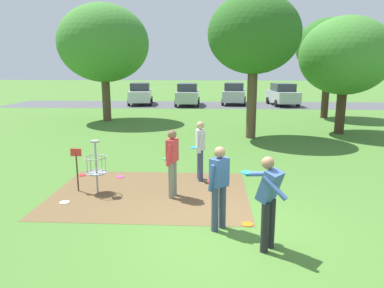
% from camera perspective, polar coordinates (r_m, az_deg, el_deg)
% --- Properties ---
extents(ground_plane, '(160.00, 160.00, 0.00)m').
position_cam_1_polar(ground_plane, '(7.31, 6.46, -14.00)').
color(ground_plane, '#47752D').
extents(dirt_tee_pad, '(5.00, 3.76, 0.01)m').
position_cam_1_polar(dirt_tee_pad, '(9.45, -6.65, -7.77)').
color(dirt_tee_pad, brown).
rests_on(dirt_tee_pad, ground).
extents(disc_golf_basket, '(0.98, 0.58, 1.39)m').
position_cam_1_polar(disc_golf_basket, '(9.57, -15.29, -3.17)').
color(disc_golf_basket, '#9E9EA3').
rests_on(disc_golf_basket, ground).
extents(player_foreground_watching, '(0.43, 0.49, 1.71)m').
position_cam_1_polar(player_foreground_watching, '(8.91, -3.15, -2.46)').
color(player_foreground_watching, slate).
rests_on(player_foreground_watching, ground).
extents(player_throwing, '(0.73, 1.02, 1.71)m').
position_cam_1_polar(player_throwing, '(6.47, 12.05, -8.27)').
color(player_throwing, '#232328').
rests_on(player_throwing, ground).
extents(player_waiting_left, '(0.45, 0.45, 1.71)m').
position_cam_1_polar(player_waiting_left, '(7.12, 4.31, -6.26)').
color(player_waiting_left, '#384260').
rests_on(player_waiting_left, ground).
extents(player_waiting_right, '(0.43, 0.49, 1.71)m').
position_cam_1_polar(player_waiting_right, '(10.21, 1.30, -0.54)').
color(player_waiting_right, '#384260').
rests_on(player_waiting_right, ground).
extents(frisbee_near_basket, '(0.24, 0.24, 0.02)m').
position_cam_1_polar(frisbee_near_basket, '(7.73, 8.77, -12.49)').
color(frisbee_near_basket, orange).
rests_on(frisbee_near_basket, ground).
extents(frisbee_by_tee, '(0.24, 0.24, 0.02)m').
position_cam_1_polar(frisbee_by_tee, '(9.30, -19.58, -8.73)').
color(frisbee_by_tee, white).
rests_on(frisbee_by_tee, ground).
extents(frisbee_far_left, '(0.21, 0.21, 0.02)m').
position_cam_1_polar(frisbee_far_left, '(11.35, -17.05, -4.78)').
color(frisbee_far_left, red).
rests_on(frisbee_far_left, ground).
extents(frisbee_far_right, '(0.23, 0.23, 0.02)m').
position_cam_1_polar(frisbee_far_right, '(10.92, -11.31, -5.14)').
color(frisbee_far_right, '#E53D99').
rests_on(frisbee_far_right, ground).
extents(tree_near_left, '(4.05, 4.05, 6.15)m').
position_cam_1_polar(tree_near_left, '(24.39, 20.96, 14.19)').
color(tree_near_left, '#422D1E').
rests_on(tree_near_left, ground).
extents(tree_near_right, '(5.26, 5.26, 6.78)m').
position_cam_1_polar(tree_near_right, '(22.28, -13.86, 15.23)').
color(tree_near_right, brown).
rests_on(tree_near_right, ground).
extents(tree_mid_left, '(4.28, 4.28, 5.53)m').
position_cam_1_polar(tree_mid_left, '(18.83, 23.17, 12.70)').
color(tree_mid_left, '#422D1E').
rests_on(tree_mid_left, ground).
extents(tree_mid_center, '(4.06, 4.06, 6.34)m').
position_cam_1_polar(tree_mid_center, '(16.56, 9.82, 16.74)').
color(tree_mid_center, brown).
rests_on(tree_mid_center, ground).
extents(parking_lot_strip, '(36.00, 6.00, 0.01)m').
position_cam_1_polar(parking_lot_strip, '(31.02, 3.98, 6.22)').
color(parking_lot_strip, '#4C4C51').
rests_on(parking_lot_strip, ground).
extents(parked_car_leftmost, '(2.38, 4.40, 1.84)m').
position_cam_1_polar(parked_car_leftmost, '(31.67, -8.19, 7.92)').
color(parked_car_leftmost, silver).
rests_on(parked_car_leftmost, ground).
extents(parked_car_center_left, '(2.04, 4.23, 1.84)m').
position_cam_1_polar(parked_car_center_left, '(30.49, -0.70, 7.88)').
color(parked_car_center_left, '#B2B7BC').
rests_on(parked_car_center_left, ground).
extents(parked_car_center_right, '(2.29, 4.36, 1.84)m').
position_cam_1_polar(parked_car_center_right, '(31.70, 6.72, 7.96)').
color(parked_car_center_right, '#B2B7BC').
rests_on(parked_car_center_right, ground).
extents(parked_car_rightmost, '(2.32, 4.37, 1.84)m').
position_cam_1_polar(parked_car_rightmost, '(31.45, 14.20, 7.64)').
color(parked_car_rightmost, '#B2B7BC').
rests_on(parked_car_rightmost, ground).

